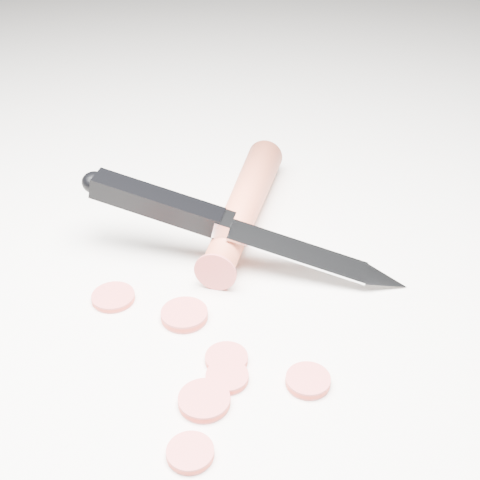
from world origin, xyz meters
name	(u,v)px	position (x,y,z in m)	size (l,w,h in m)	color
ground	(182,309)	(0.00, 0.00, 0.00)	(2.40, 2.40, 0.00)	silver
carrot	(244,206)	(0.08, 0.10, 0.02)	(0.03, 0.03, 0.20)	#CF5033
carrot_slice_0	(204,401)	(-0.01, -0.10, 0.00)	(0.03, 0.03, 0.01)	#C64947
carrot_slice_1	(227,377)	(0.01, -0.08, 0.00)	(0.03, 0.03, 0.01)	#C64947
carrot_slice_2	(184,315)	(0.00, -0.01, 0.00)	(0.04, 0.04, 0.01)	#C64947
carrot_slice_3	(226,359)	(0.02, -0.06, 0.00)	(0.03, 0.03, 0.01)	#C64947
carrot_slice_4	(308,381)	(0.06, -0.10, 0.00)	(0.03, 0.03, 0.01)	#C64947
carrot_slice_5	(113,297)	(-0.05, 0.03, 0.00)	(0.03, 0.03, 0.01)	#C64947
carrot_slice_6	(190,453)	(-0.03, -0.13, 0.00)	(0.03, 0.03, 0.01)	#C64947
kitchen_knife	(243,227)	(0.06, 0.04, 0.04)	(0.25, 0.17, 0.07)	silver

